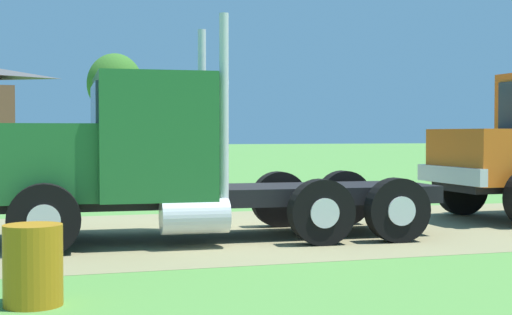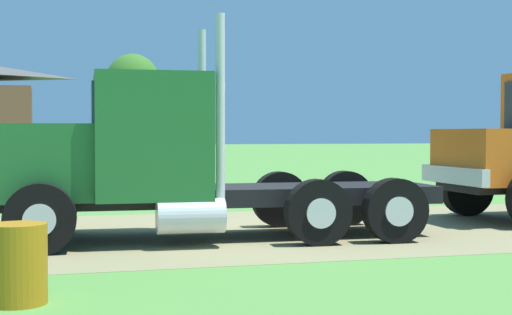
% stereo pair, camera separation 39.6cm
% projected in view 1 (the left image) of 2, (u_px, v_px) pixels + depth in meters
% --- Properties ---
extents(ground_plane, '(200.00, 200.00, 0.00)m').
position_uv_depth(ground_plane, '(199.00, 234.00, 12.85)').
color(ground_plane, '#518A3B').
extents(dirt_track, '(120.00, 6.53, 0.01)m').
position_uv_depth(dirt_track, '(199.00, 233.00, 12.85)').
color(dirt_track, '#877F57').
rests_on(dirt_track, ground_plane).
extents(truck_foreground_white, '(7.44, 2.94, 3.49)m').
position_uv_depth(truck_foreground_white, '(149.00, 162.00, 11.99)').
color(truck_foreground_white, black).
rests_on(truck_foreground_white, ground_plane).
extents(steel_barrel, '(0.58, 0.58, 0.80)m').
position_uv_depth(steel_barrel, '(33.00, 265.00, 7.48)').
color(steel_barrel, '#B27214').
rests_on(steel_barrel, ground_plane).
extents(tree_mid, '(3.89, 3.89, 7.30)m').
position_uv_depth(tree_mid, '(115.00, 84.00, 53.32)').
color(tree_mid, '#513823').
rests_on(tree_mid, ground_plane).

